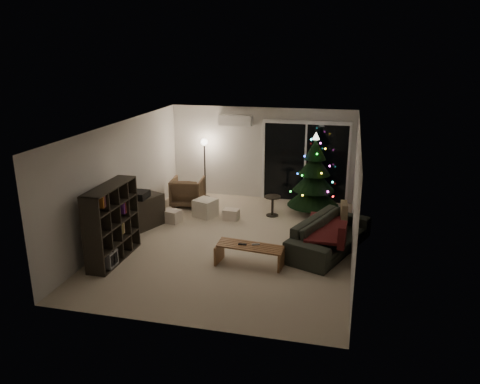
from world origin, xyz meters
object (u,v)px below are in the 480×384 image
object	(u,v)px
christmas_tree	(314,174)
coffee_table	(250,255)
bookshelf	(103,222)
armchair	(188,192)
sofa	(330,235)
media_cabinet	(140,213)

from	to	relation	value
christmas_tree	coffee_table	bearing A→B (deg)	-106.07
bookshelf	armchair	bearing A→B (deg)	73.55
sofa	christmas_tree	xyz separation A→B (m)	(-0.53, 2.14, 0.70)
armchair	sofa	bearing A→B (deg)	145.23
bookshelf	media_cabinet	bearing A→B (deg)	81.79
sofa	christmas_tree	world-z (taller)	christmas_tree
coffee_table	christmas_tree	size ratio (longest dim) A/B	0.62
christmas_tree	bookshelf	bearing A→B (deg)	-136.73
armchair	sofa	size ratio (longest dim) A/B	0.36
media_cabinet	christmas_tree	size ratio (longest dim) A/B	0.57
bookshelf	armchair	size ratio (longest dim) A/B	1.84
sofa	christmas_tree	distance (m)	2.31
armchair	christmas_tree	bearing A→B (deg)	175.18
bookshelf	armchair	distance (m)	3.51
bookshelf	armchair	world-z (taller)	bookshelf
media_cabinet	bookshelf	bearing A→B (deg)	-68.07
sofa	media_cabinet	bearing A→B (deg)	109.20
media_cabinet	christmas_tree	xyz separation A→B (m)	(3.77, 1.93, 0.67)
media_cabinet	sofa	bearing A→B (deg)	19.15
armchair	sofa	xyz separation A→B (m)	(3.80, -2.04, -0.04)
bookshelf	christmas_tree	bearing A→B (deg)	35.06
bookshelf	armchair	xyz separation A→B (m)	(0.50, 3.46, -0.38)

